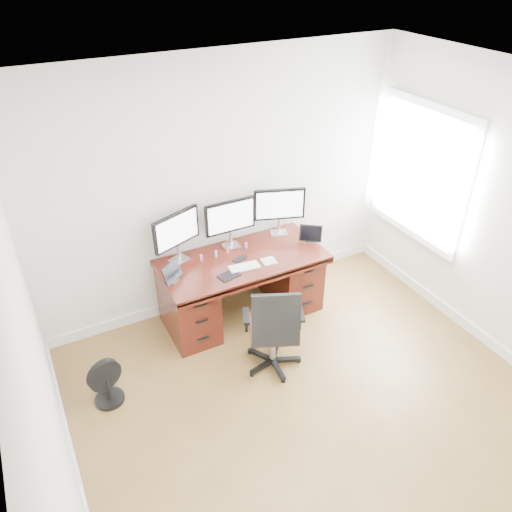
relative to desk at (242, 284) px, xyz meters
name	(u,v)px	position (x,y,z in m)	size (l,w,h in m)	color
ground	(339,439)	(0.00, -1.83, -0.40)	(4.50, 4.50, 0.00)	brown
back_wall	(222,188)	(0.00, 0.42, 0.95)	(4.00, 0.10, 2.70)	white
desk	(242,284)	(0.00, 0.00, 0.00)	(1.70, 0.80, 0.75)	#43140D
office_chair	(273,342)	(-0.09, -0.86, -0.08)	(0.68, 0.68, 0.97)	black
floor_fan	(106,383)	(-1.59, -0.54, -0.18)	(0.31, 0.26, 0.45)	black
monitor_left	(177,231)	(-0.58, 0.24, 0.68)	(0.53, 0.23, 0.53)	silver
monitor_center	(230,218)	(0.00, 0.24, 0.68)	(0.55, 0.14, 0.53)	silver
monitor_right	(279,206)	(0.58, 0.24, 0.68)	(0.53, 0.22, 0.53)	silver
tablet_left	(173,274)	(-0.76, -0.08, 0.43)	(0.24, 0.19, 0.19)	silver
tablet_right	(311,235)	(0.79, -0.08, 0.43)	(0.23, 0.20, 0.19)	silver
keyboard	(244,267)	(-0.06, -0.19, 0.36)	(0.30, 0.13, 0.01)	white
trackpad	(269,261)	(0.21, -0.21, 0.35)	(0.14, 0.14, 0.01)	silver
drawing_tablet	(229,276)	(-0.25, -0.25, 0.35)	(0.21, 0.13, 0.01)	black
phone	(240,259)	(-0.03, -0.04, 0.35)	(0.15, 0.07, 0.01)	black
figurine_pink	(201,257)	(-0.39, 0.12, 0.39)	(0.03, 0.03, 0.08)	#E1628B
figurine_blue	(216,253)	(-0.22, 0.12, 0.39)	(0.03, 0.03, 0.08)	#5792DE
figurine_brown	(227,250)	(-0.10, 0.12, 0.39)	(0.03, 0.03, 0.08)	#8C6142
figurine_purple	(246,245)	(0.12, 0.12, 0.39)	(0.03, 0.03, 0.08)	#B05BD9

